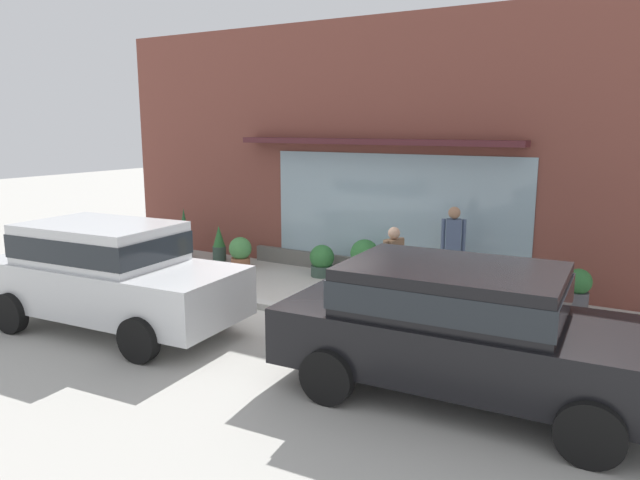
% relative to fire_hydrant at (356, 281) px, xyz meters
% --- Properties ---
extents(ground_plane, '(60.00, 60.00, 0.00)m').
position_rel_fire_hydrant_xyz_m(ground_plane, '(-0.70, -0.83, -0.45)').
color(ground_plane, '#B2AFA8').
extents(curb_strip, '(14.00, 0.24, 0.12)m').
position_rel_fire_hydrant_xyz_m(curb_strip, '(-0.70, -1.03, -0.39)').
color(curb_strip, '#B2B2AD').
rests_on(curb_strip, ground_plane).
extents(storefront, '(14.00, 0.81, 5.49)m').
position_rel_fire_hydrant_xyz_m(storefront, '(-0.70, 2.35, 2.24)').
color(storefront, brown).
rests_on(storefront, ground_plane).
extents(fire_hydrant, '(0.38, 0.34, 0.91)m').
position_rel_fire_hydrant_xyz_m(fire_hydrant, '(0.00, 0.00, 0.00)').
color(fire_hydrant, gold).
rests_on(fire_hydrant, ground_plane).
extents(pedestrian_with_handbag, '(0.32, 0.67, 1.56)m').
position_rel_fire_hydrant_xyz_m(pedestrian_with_handbag, '(0.80, -0.21, 0.45)').
color(pedestrian_with_handbag, '#232328').
rests_on(pedestrian_with_handbag, ground_plane).
extents(pedestrian_passerby, '(0.45, 0.28, 1.74)m').
position_rel_fire_hydrant_xyz_m(pedestrian_passerby, '(1.30, 1.52, 0.57)').
color(pedestrian_passerby, '#232328').
rests_on(pedestrian_passerby, ground_plane).
extents(parked_car_silver, '(4.44, 2.19, 1.73)m').
position_rel_fire_hydrant_xyz_m(parked_car_silver, '(-2.86, -3.16, 0.52)').
color(parked_car_silver, silver).
rests_on(parked_car_silver, ground_plane).
extents(parked_car_black, '(4.68, 2.28, 1.62)m').
position_rel_fire_hydrant_xyz_m(parked_car_black, '(2.79, -2.66, 0.47)').
color(parked_car_black, black).
rests_on(parked_car_black, ground_plane).
extents(potted_plant_corner_tall, '(0.45, 0.45, 0.81)m').
position_rel_fire_hydrant_xyz_m(potted_plant_corner_tall, '(3.57, 1.50, -0.01)').
color(potted_plant_corner_tall, '#4C4C51').
rests_on(potted_plant_corner_tall, ground_plane).
extents(potted_plant_window_center, '(0.53, 0.53, 0.70)m').
position_rel_fire_hydrant_xyz_m(potted_plant_window_center, '(-3.72, 1.31, -0.09)').
color(potted_plant_window_center, '#9E6042').
rests_on(potted_plant_window_center, ground_plane).
extents(potted_plant_window_left, '(0.54, 0.54, 0.70)m').
position_rel_fire_hydrant_xyz_m(potted_plant_window_left, '(-1.62, 1.51, -0.10)').
color(potted_plant_window_left, '#33473D').
rests_on(potted_plant_window_left, ground_plane).
extents(potted_plant_by_entrance, '(0.36, 0.36, 1.24)m').
position_rel_fire_hydrant_xyz_m(potted_plant_by_entrance, '(-5.53, 1.39, 0.14)').
color(potted_plant_by_entrance, '#4C4C51').
rests_on(potted_plant_by_entrance, ground_plane).
extents(potted_plant_window_right, '(0.33, 0.33, 0.87)m').
position_rel_fire_hydrant_xyz_m(potted_plant_window_right, '(-4.54, 1.54, -0.04)').
color(potted_plant_window_right, '#33473D').
rests_on(potted_plant_window_right, ground_plane).
extents(potted_plant_doorstep, '(0.60, 0.60, 0.90)m').
position_rel_fire_hydrant_xyz_m(potted_plant_doorstep, '(-0.63, 1.61, 0.03)').
color(potted_plant_doorstep, '#33473D').
rests_on(potted_plant_doorstep, ground_plane).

